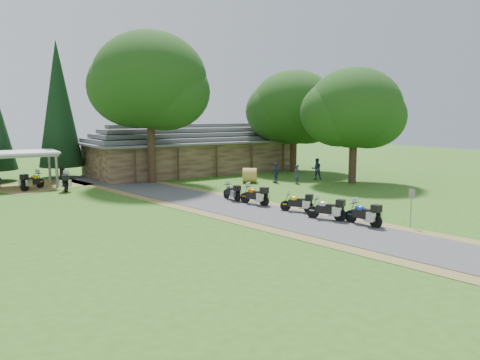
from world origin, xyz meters
TOP-DOWN VIEW (x-y plane):
  - ground at (0.00, 0.00)m, footprint 120.00×120.00m
  - driveway at (-0.50, 4.00)m, footprint 51.95×51.95m
  - lodge at (6.00, 24.00)m, footprint 21.40×9.40m
  - carport at (-10.71, 22.95)m, footprint 6.85×4.84m
  - motorcycle_row_a at (2.00, -1.39)m, footprint 0.79×2.02m
  - motorcycle_row_b at (1.34, 0.60)m, footprint 1.41×2.06m
  - motorcycle_row_c at (1.41, 3.07)m, footprint 1.47×1.87m
  - motorcycle_row_d at (0.70, 6.35)m, footprint 1.12×2.09m
  - motorcycle_row_e at (0.40, 8.55)m, footprint 0.69×1.84m
  - motorcycle_carport_a at (-9.72, 20.98)m, footprint 2.10×1.87m
  - motorcycle_carport_b at (-7.72, 19.02)m, footprint 1.30×2.25m
  - person_a at (9.14, 11.91)m, footprint 0.66×0.60m
  - person_b at (12.31, 12.84)m, footprint 0.77×0.71m
  - person_c at (8.03, 13.32)m, footprint 0.42×0.57m
  - hay_bale at (6.23, 14.55)m, footprint 1.69×1.70m
  - sign_post at (3.69, -3.04)m, footprint 0.36×0.06m
  - oak_lodge_left at (-0.57, 19.28)m, footprint 9.43×9.43m
  - oak_lodge_right at (14.54, 18.55)m, footprint 8.65×8.65m
  - oak_driveway at (13.26, 9.52)m, footprint 7.84×7.84m
  - cedar_near at (-5.99, 27.17)m, footprint 3.89×3.89m

SIDE VIEW (x-z plane):
  - ground at x=0.00m, z-range 0.00..0.00m
  - driveway at x=-0.50m, z-range 0.00..0.00m
  - motorcycle_row_e at x=0.40m, z-range 0.00..1.24m
  - motorcycle_row_c at x=1.41m, z-range 0.00..1.25m
  - hay_bale at x=6.23m, z-range 0.00..1.26m
  - motorcycle_row_a at x=2.00m, z-range 0.00..1.35m
  - motorcycle_row_b at x=1.34m, z-range 0.00..1.35m
  - motorcycle_row_d at x=0.70m, z-range 0.00..1.36m
  - motorcycle_carport_a at x=-9.72m, z-range 0.00..1.46m
  - motorcycle_carport_b at x=-7.72m, z-range 0.00..1.46m
  - person_a at x=9.14m, z-range 0.00..1.88m
  - person_c at x=8.03m, z-range 0.00..1.97m
  - sign_post at x=3.69m, z-range 0.00..1.99m
  - person_b at x=12.31m, z-range 0.00..2.22m
  - carport at x=-10.71m, z-range 0.00..2.83m
  - lodge at x=6.00m, z-range 0.00..4.90m
  - oak_driveway at x=13.26m, z-range 0.00..10.14m
  - oak_lodge_right at x=14.54m, z-range 0.00..10.44m
  - cedar_near at x=-5.99m, z-range 0.00..12.40m
  - oak_lodge_left at x=-0.57m, z-range 0.00..13.82m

